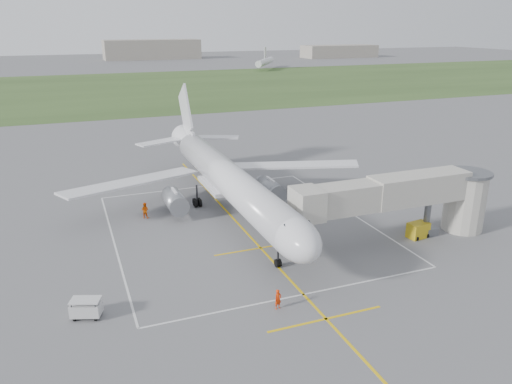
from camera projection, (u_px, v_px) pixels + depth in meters
name	position (u px, v px, depth m)	size (l,w,h in m)	color
ground	(230.00, 215.00, 60.41)	(700.00, 700.00, 0.00)	#565658
grass_strip	(114.00, 89.00, 175.23)	(700.00, 120.00, 0.02)	#334B21
apron_markings	(247.00, 233.00, 55.27)	(28.20, 60.00, 0.01)	yellow
airliner	(228.00, 179.00, 59.66)	(38.93, 46.75, 13.52)	silver
jet_bridge	(412.00, 197.00, 52.33)	(23.40, 5.00, 7.20)	#A39F93
gpu_unit	(418.00, 230.00, 53.91)	(2.41, 1.85, 1.67)	gold
baggage_cart	(86.00, 308.00, 39.18)	(2.62, 2.07, 1.59)	silver
ramp_worker_nose	(278.00, 299.00, 40.39)	(0.62, 0.41, 1.70)	red
ramp_worker_wing	(145.00, 210.00, 59.22)	(0.95, 0.74, 1.95)	#FF6408
distant_hangars	(59.00, 54.00, 287.45)	(345.00, 49.00, 12.00)	gray
distant_aircraft	(96.00, 69.00, 211.06)	(185.66, 54.07, 8.85)	silver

